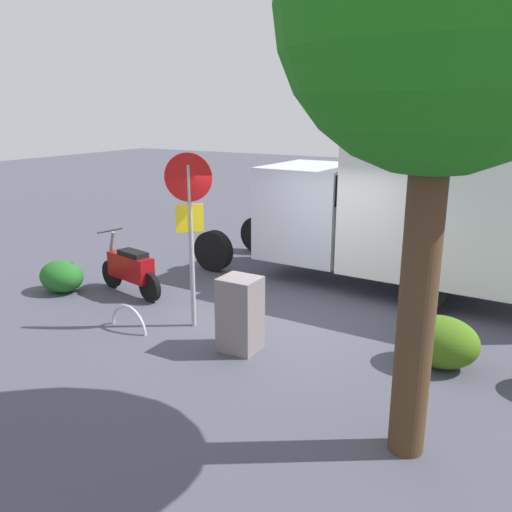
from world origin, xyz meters
TOP-DOWN VIEW (x-y plane):
  - ground_plane at (0.00, 0.00)m, footprint 60.00×60.00m
  - box_truck_near at (-1.24, -2.67)m, footprint 7.57×2.41m
  - motorcycle at (3.33, 0.26)m, footprint 1.79×0.68m
  - stop_sign at (1.36, 0.92)m, footprint 0.71×0.33m
  - street_tree at (-2.58, 2.49)m, footprint 2.91×2.91m
  - utility_cabinet at (0.22, 1.29)m, footprint 0.56×0.51m
  - bike_rack_hoop at (2.19, 1.58)m, footprint 0.85×0.16m
  - shrub_mid_verge at (-2.48, 0.34)m, footprint 1.05×0.86m
  - shrub_by_tree at (4.63, 0.82)m, footprint 0.92×0.75m

SIDE VIEW (x-z plane):
  - ground_plane at x=0.00m, z-range 0.00..0.00m
  - bike_rack_hoop at x=2.19m, z-range -0.43..0.43m
  - shrub_by_tree at x=4.63m, z-range 0.00..0.62m
  - shrub_mid_verge at x=-2.48m, z-range 0.00..0.72m
  - motorcycle at x=3.33m, z-range -0.08..1.12m
  - utility_cabinet at x=0.22m, z-range 0.00..1.12m
  - box_truck_near at x=-1.24m, z-range 0.15..3.06m
  - stop_sign at x=1.36m, z-range 0.47..3.32m
  - street_tree at x=-2.58m, z-range 1.39..7.19m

